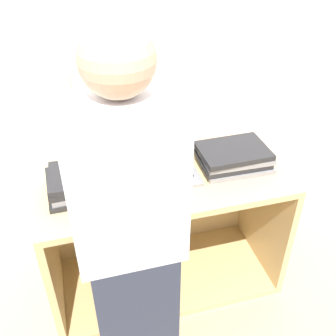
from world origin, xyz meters
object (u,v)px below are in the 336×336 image
Objects in this scene: laptop_open at (161,163)px; person at (131,244)px; laptop_stack_right at (234,157)px; laptop_stack_left at (86,181)px.

laptop_open is 0.60m from person.
laptop_open is at bearing 64.41° from person.
laptop_stack_right is 0.81m from person.
laptop_stack_left is (-0.38, -0.05, 0.00)m from laptop_open.
person is (-0.26, -0.54, 0.03)m from laptop_open.
laptop_stack_right is at bearing 0.31° from laptop_stack_left.
laptop_open is 0.38m from laptop_stack_right.
laptop_open is 0.39m from laptop_stack_left.
laptop_stack_left is at bearing -172.66° from laptop_open.
laptop_stack_right is (0.77, 0.00, 0.00)m from laptop_stack_left.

